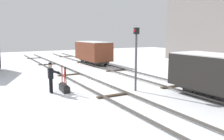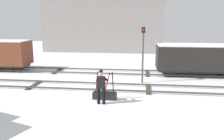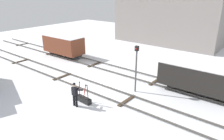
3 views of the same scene
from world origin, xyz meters
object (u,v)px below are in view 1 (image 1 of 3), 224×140
at_px(signal_post, 136,52).
at_px(freight_car_mid_siding, 93,51).
at_px(switch_lever_frame, 64,87).
at_px(rail_worker, 51,76).

height_order(signal_post, freight_car_mid_siding, signal_post).
xyz_separation_m(switch_lever_frame, signal_post, (1.90, 3.61, 1.97)).
relative_size(switch_lever_frame, freight_car_mid_siding, 0.29).
distance_m(signal_post, freight_car_mid_siding, 11.88).
bearing_deg(rail_worker, switch_lever_frame, 88.80).
distance_m(switch_lever_frame, freight_car_mid_siding, 11.55).
bearing_deg(rail_worker, freight_car_mid_siding, 147.38).
xyz_separation_m(switch_lever_frame, rail_worker, (-0.05, -0.70, 0.71)).
distance_m(rail_worker, signal_post, 4.90).
bearing_deg(freight_car_mid_siding, rail_worker, -36.93).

